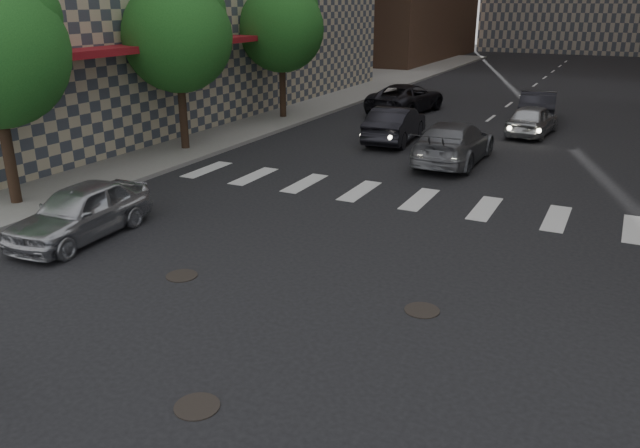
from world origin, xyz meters
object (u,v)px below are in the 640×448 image
at_px(traffic_car_d, 532,120).
at_px(silver_sedan, 80,212).
at_px(traffic_car_e, 538,106).
at_px(traffic_car_a, 395,124).
at_px(tree_c, 284,24).
at_px(traffic_car_b, 454,142).
at_px(traffic_car_c, 406,98).
at_px(tree_b, 180,32).

bearing_deg(traffic_car_d, silver_sedan, 71.37).
distance_m(traffic_car_d, traffic_car_e, 3.46).
bearing_deg(traffic_car_e, traffic_car_a, 51.54).
distance_m(tree_c, traffic_car_e, 13.25).
relative_size(tree_c, silver_sedan, 1.60).
xyz_separation_m(silver_sedan, traffic_car_b, (6.46, 12.00, 0.07)).
xyz_separation_m(traffic_car_c, traffic_car_e, (6.81, 0.18, 0.02)).
relative_size(silver_sedan, traffic_car_c, 0.75).
height_order(traffic_car_a, traffic_car_d, traffic_car_a).
relative_size(tree_b, tree_c, 1.00).
distance_m(tree_c, traffic_car_a, 8.37).
bearing_deg(traffic_car_d, traffic_car_e, -79.94).
xyz_separation_m(tree_c, traffic_car_b, (10.13, -5.14, -3.88)).
relative_size(traffic_car_c, traffic_car_e, 1.16).
xyz_separation_m(traffic_car_a, traffic_car_b, (3.21, -2.47, 0.01)).
bearing_deg(traffic_car_c, silver_sedan, 94.36).
xyz_separation_m(traffic_car_c, traffic_car_d, (7.09, -3.27, -0.06)).
bearing_deg(tree_c, silver_sedan, -77.92).
relative_size(tree_c, traffic_car_a, 1.43).
distance_m(traffic_car_b, traffic_car_d, 6.81).
relative_size(silver_sedan, traffic_car_a, 0.89).
bearing_deg(traffic_car_e, traffic_car_d, 88.53).
xyz_separation_m(tree_b, traffic_car_a, (6.92, 5.33, -3.89)).
bearing_deg(traffic_car_a, silver_sedan, 73.26).
distance_m(traffic_car_a, traffic_car_d, 6.50).
height_order(tree_c, traffic_car_c, tree_c).
xyz_separation_m(tree_b, traffic_car_d, (11.98, 9.42, -3.95)).
xyz_separation_m(traffic_car_d, traffic_car_e, (-0.27, 3.45, 0.08)).
distance_m(traffic_car_a, traffic_car_b, 4.05).
bearing_deg(tree_b, silver_sedan, -68.13).
height_order(silver_sedan, traffic_car_c, traffic_car_c).
xyz_separation_m(traffic_car_a, traffic_car_e, (4.79, 7.53, 0.02)).
bearing_deg(silver_sedan, traffic_car_a, 74.18).
height_order(tree_c, traffic_car_e, tree_c).
bearing_deg(traffic_car_e, tree_b, 41.67).
bearing_deg(traffic_car_a, traffic_car_c, -78.68).
height_order(tree_c, silver_sedan, tree_c).
distance_m(silver_sedan, traffic_car_a, 14.83).
relative_size(tree_c, traffic_car_e, 1.39).
bearing_deg(traffic_car_b, silver_sedan, 62.03).
xyz_separation_m(tree_b, traffic_car_e, (11.70, 12.86, -3.86)).
relative_size(traffic_car_b, traffic_car_c, 0.97).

